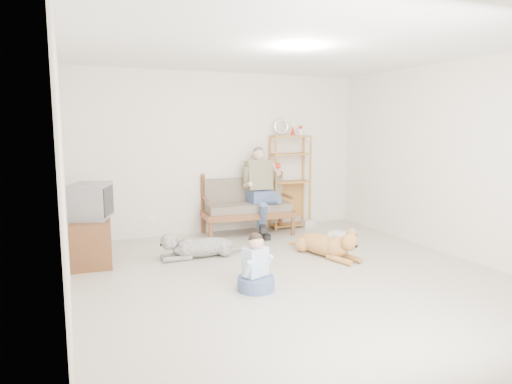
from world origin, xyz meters
name	(u,v)px	position (x,y,z in m)	size (l,w,h in m)	color
floor	(296,278)	(0.00, 0.00, 0.00)	(5.50, 5.50, 0.00)	beige
ceiling	(299,45)	(0.00, 0.00, 2.70)	(5.50, 5.50, 0.00)	white
wall_back	(222,153)	(0.00, 2.75, 1.35)	(5.00, 5.00, 0.00)	silver
wall_front	(510,203)	(0.00, -2.75, 1.35)	(5.00, 5.00, 0.00)	silver
wall_left	(63,175)	(-2.50, 0.00, 1.35)	(5.50, 5.50, 0.00)	silver
wall_right	(460,160)	(2.50, 0.00, 1.35)	(5.50, 5.50, 0.00)	silver
loveseat	(246,205)	(0.30, 2.41, 0.49)	(1.56, 0.83, 0.95)	brown
man	(262,195)	(0.50, 2.19, 0.67)	(0.56, 0.80, 1.29)	#444F7C
etagere	(290,181)	(1.19, 2.55, 0.85)	(0.73, 0.32, 1.94)	#A47333
book_stack	(309,224)	(1.50, 2.39, 0.07)	(0.22, 0.16, 0.14)	silver
tv_stand	(91,241)	(-2.23, 1.62, 0.30)	(0.56, 0.93, 0.60)	brown
crt_tv	(91,201)	(-2.19, 1.62, 0.83)	(0.61, 0.68, 0.47)	slate
wall_outlet	(151,219)	(-1.25, 2.73, 0.30)	(0.12, 0.02, 0.08)	white
golden_retriever	(328,245)	(0.84, 0.66, 0.16)	(0.56, 1.30, 0.41)	#C58244
shaggy_dog	(196,247)	(-0.87, 1.32, 0.15)	(1.28, 0.30, 0.38)	beige
terrier	(343,235)	(1.49, 1.28, 0.11)	(0.33, 0.64, 0.25)	silver
child	(256,269)	(-0.59, -0.16, 0.23)	(0.41, 0.41, 0.65)	#444F7C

